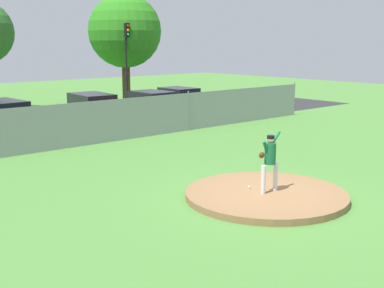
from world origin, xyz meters
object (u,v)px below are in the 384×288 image
at_px(pitcher_youth, 270,157).
at_px(parked_car_white, 152,106).
at_px(baseball, 249,187).
at_px(parked_car_navy, 179,102).
at_px(traffic_light_far, 127,52).
at_px(parked_car_red, 92,111).
at_px(parked_car_teal, 2,120).

relative_size(pitcher_youth, parked_car_white, 0.40).
bearing_deg(baseball, parked_car_navy, 57.51).
bearing_deg(pitcher_youth, parked_car_white, 65.98).
relative_size(baseball, traffic_light_far, 0.01).
height_order(parked_car_red, parked_car_navy, parked_car_red).
bearing_deg(parked_car_navy, baseball, -122.49).
relative_size(baseball, parked_car_red, 0.02).
distance_m(parked_car_white, parked_car_red, 3.74).
relative_size(parked_car_white, traffic_light_far, 0.77).
height_order(baseball, parked_car_navy, parked_car_navy).
bearing_deg(pitcher_youth, parked_car_navy, 59.04).
distance_m(baseball, parked_car_red, 13.87).
distance_m(parked_car_red, parked_car_navy, 6.39).
xyz_separation_m(parked_car_white, parked_car_navy, (2.62, 0.76, 0.00)).
height_order(parked_car_teal, traffic_light_far, traffic_light_far).
relative_size(parked_car_white, parked_car_navy, 1.05).
relative_size(parked_car_white, parked_car_red, 0.88).
distance_m(pitcher_youth, parked_car_white, 15.38).
relative_size(parked_car_teal, parked_car_red, 0.97).
distance_m(baseball, parked_car_teal, 13.66).
bearing_deg(traffic_light_far, parked_car_teal, -154.31).
xyz_separation_m(pitcher_youth, parked_car_red, (2.52, 14.20, -0.36)).
bearing_deg(baseball, parked_car_white, 64.47).
bearing_deg(pitcher_youth, baseball, 104.68).
bearing_deg(parked_car_teal, traffic_light_far, 25.69).
xyz_separation_m(pitcher_youth, parked_car_white, (6.26, 14.05, -0.41)).
relative_size(pitcher_youth, traffic_light_far, 0.31).
distance_m(pitcher_youth, traffic_light_far, 20.78).
relative_size(baseball, parked_car_white, 0.02).
xyz_separation_m(parked_car_red, traffic_light_far, (5.45, 4.82, 2.93)).
bearing_deg(baseball, parked_car_teal, 98.89).
distance_m(pitcher_youth, baseball, 1.15).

